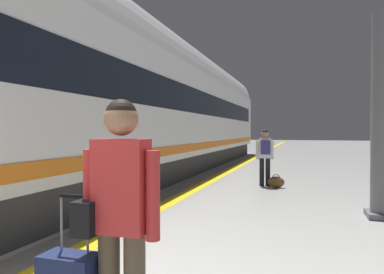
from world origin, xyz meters
The scene contains 6 objects.
safety_line_strip centered at (-0.63, 10.00, 0.00)m, with size 0.36×80.00×0.01m, color yellow.
tactile_edge_band centered at (-0.96, 10.00, 0.00)m, with size 0.63×80.00×0.01m, color slate.
high_speed_train centered at (-2.75, 5.63, 2.51)m, with size 2.94×35.57×4.97m.
traveller_foreground centered at (0.94, 1.04, 1.00)m, with size 0.55×0.29×1.73m.
passenger_near centered at (1.07, 8.87, 0.93)m, with size 0.48×0.35×1.56m.
duffel_bag_near centered at (1.39, 8.67, 0.15)m, with size 0.44×0.26×0.36m.
Camera 1 is at (2.09, -1.01, 1.52)m, focal length 33.11 mm.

